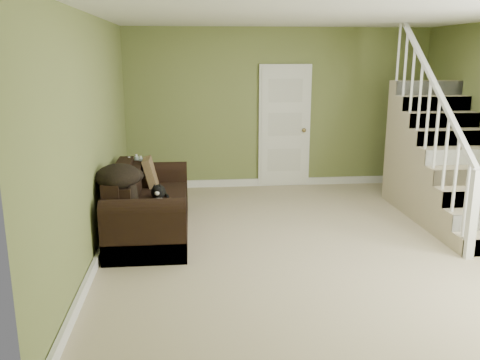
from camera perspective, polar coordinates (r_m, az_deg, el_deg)
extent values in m
cube|color=tan|center=(6.15, 8.50, -6.97)|extent=(5.00, 5.50, 0.01)
cube|color=white|center=(5.76, 9.47, 17.96)|extent=(5.00, 5.50, 0.01)
cube|color=olive|center=(8.48, 4.34, 7.99)|extent=(5.00, 0.04, 2.60)
cube|color=olive|center=(3.28, 20.86, -2.61)|extent=(5.00, 0.04, 2.60)
cube|color=olive|center=(5.73, -16.13, 4.57)|extent=(0.04, 5.50, 2.60)
cube|color=white|center=(8.67, 4.22, -0.20)|extent=(5.00, 0.04, 0.12)
cube|color=white|center=(6.04, -15.05, -7.09)|extent=(0.04, 5.50, 0.12)
cube|color=white|center=(8.50, 5.01, 6.02)|extent=(0.86, 0.05, 2.02)
cube|color=white|center=(8.48, 5.03, 5.94)|extent=(0.78, 0.04, 1.96)
sphere|color=olive|center=(8.51, 7.21, 5.57)|extent=(0.07, 0.07, 0.07)
cylinder|color=white|center=(6.11, 24.06, -1.80)|extent=(0.04, 0.04, 0.90)
cylinder|color=white|center=(6.29, 23.06, 0.62)|extent=(0.04, 0.04, 0.90)
cube|color=tan|center=(6.87, 24.87, -3.25)|extent=(1.00, 0.27, 0.60)
cylinder|color=white|center=(6.48, 22.11, 2.89)|extent=(0.04, 0.04, 0.90)
cube|color=tan|center=(7.07, 23.87, -1.85)|extent=(1.00, 0.27, 0.80)
cylinder|color=white|center=(6.69, 21.21, 5.03)|extent=(0.04, 0.04, 0.90)
cube|color=tan|center=(7.27, 22.93, -0.52)|extent=(1.00, 0.27, 1.00)
cylinder|color=white|center=(6.90, 20.37, 7.03)|extent=(0.04, 0.04, 0.90)
cube|color=tan|center=(7.48, 22.04, 0.74)|extent=(1.00, 0.27, 1.20)
cylinder|color=white|center=(7.13, 19.57, 8.91)|extent=(0.04, 0.04, 0.90)
cube|color=tan|center=(7.69, 21.20, 1.93)|extent=(1.00, 0.27, 1.40)
cylinder|color=white|center=(7.36, 18.81, 10.68)|extent=(0.04, 0.04, 0.90)
cube|color=tan|center=(7.91, 20.40, 3.05)|extent=(1.00, 0.27, 1.60)
cylinder|color=white|center=(7.60, 18.09, 12.33)|extent=(0.04, 0.04, 0.90)
cube|color=tan|center=(8.14, 19.64, 4.11)|extent=(1.00, 0.27, 1.80)
cylinder|color=white|center=(7.85, 17.41, 13.87)|extent=(0.04, 0.04, 0.90)
cube|color=white|center=(6.02, 24.63, -3.57)|extent=(0.09, 0.09, 1.00)
cube|color=white|center=(6.87, 20.69, 10.75)|extent=(0.06, 2.46, 1.84)
cube|color=black|center=(6.46, -9.94, -4.85)|extent=(0.90, 2.09, 0.24)
cube|color=black|center=(6.39, -9.17, -2.94)|extent=(0.68, 1.58, 0.21)
cube|color=black|center=(5.54, -10.70, -6.22)|extent=(0.90, 0.24, 0.59)
cube|color=black|center=(7.30, -9.48, -1.20)|extent=(0.90, 0.24, 0.59)
cylinder|color=black|center=(5.44, -10.84, -3.31)|extent=(0.90, 0.24, 0.24)
cylinder|color=black|center=(7.23, -9.57, 1.05)|extent=(0.90, 0.24, 0.24)
cube|color=black|center=(6.38, -13.27, -1.43)|extent=(0.19, 1.61, 0.60)
cube|color=black|center=(6.35, -12.00, -0.74)|extent=(0.13, 1.56, 0.33)
cube|color=black|center=(7.18, -11.45, -1.49)|extent=(0.56, 0.56, 0.60)
cylinder|color=#CEEAF4|center=(7.03, -12.31, 1.52)|extent=(0.06, 0.06, 0.20)
cylinder|color=#2A48A4|center=(7.03, -12.31, 1.52)|extent=(0.07, 0.07, 0.05)
cylinder|color=white|center=(7.01, -12.35, 2.44)|extent=(0.03, 0.03, 0.03)
cylinder|color=#CEEAF4|center=(7.06, -11.05, 1.63)|extent=(0.06, 0.06, 0.20)
cylinder|color=#2A48A4|center=(7.06, -11.05, 1.63)|extent=(0.07, 0.07, 0.05)
cylinder|color=white|center=(7.03, -11.10, 2.54)|extent=(0.03, 0.03, 0.03)
cylinder|color=#CEEAF4|center=(7.18, -11.53, 1.82)|extent=(0.06, 0.06, 0.20)
cylinder|color=#2A48A4|center=(7.18, -11.53, 1.82)|extent=(0.07, 0.07, 0.05)
cylinder|color=white|center=(7.16, -11.57, 2.72)|extent=(0.03, 0.03, 0.03)
ellipsoid|color=black|center=(6.33, -9.16, -1.31)|extent=(0.18, 0.32, 0.17)
ellipsoid|color=white|center=(6.27, -9.19, -1.76)|extent=(0.10, 0.13, 0.09)
sphere|color=black|center=(6.16, -9.28, -1.18)|extent=(0.12, 0.12, 0.12)
ellipsoid|color=white|center=(6.12, -9.29, -1.48)|extent=(0.06, 0.05, 0.05)
cone|color=black|center=(6.15, -9.59, -0.62)|extent=(0.04, 0.05, 0.05)
cone|color=black|center=(6.15, -8.99, -0.61)|extent=(0.04, 0.05, 0.05)
cylinder|color=black|center=(6.46, -8.33, -1.57)|extent=(0.09, 0.24, 0.03)
ellipsoid|color=yellow|center=(6.10, -8.27, -2.39)|extent=(0.19, 0.20, 0.06)
cube|color=#44291B|center=(6.94, -10.02, 0.82)|extent=(0.20, 0.40, 0.41)
ellipsoid|color=black|center=(5.82, -13.55, 0.40)|extent=(0.56, 0.70, 0.27)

